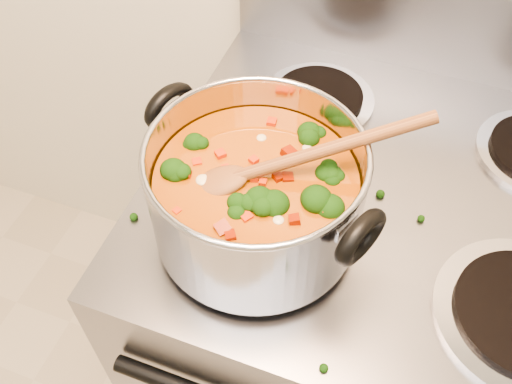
{
  "coord_description": "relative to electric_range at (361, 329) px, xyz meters",
  "views": [
    {
      "loc": [
        0.04,
        0.6,
        1.56
      ],
      "look_at": [
        -0.12,
        1.02,
        1.01
      ],
      "focal_mm": 40.0,
      "sensor_mm": 36.0,
      "label": 1
    }
  ],
  "objects": [
    {
      "name": "electric_range",
      "position": [
        0.0,
        0.0,
        0.0
      ],
      "size": [
        0.73,
        0.66,
        1.08
      ],
      "color": "gray",
      "rests_on": "ground"
    },
    {
      "name": "stockpot",
      "position": [
        -0.18,
        -0.14,
        0.54
      ],
      "size": [
        0.33,
        0.27,
        0.16
      ],
      "rotation": [
        0.0,
        0.0,
        -0.39
      ],
      "color": "#ABAAB3",
      "rests_on": "electric_range"
    },
    {
      "name": "cooktop_crumbs",
      "position": [
        -0.27,
        -0.12,
        0.46
      ],
      "size": [
        0.17,
        0.34,
        0.01
      ],
      "color": "black",
      "rests_on": "electric_range"
    },
    {
      "name": "wooden_spoon",
      "position": [
        -0.16,
        -0.13,
        0.59
      ],
      "size": [
        0.27,
        0.17,
        0.1
      ],
      "rotation": [
        0.0,
        0.0,
        0.5
      ],
      "color": "brown",
      "rests_on": "stockpot"
    }
  ]
}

